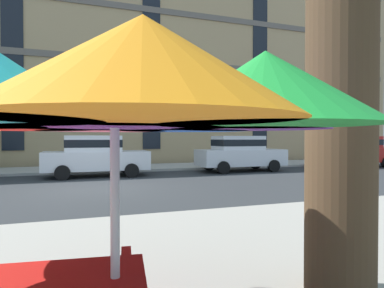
# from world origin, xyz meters

# --- Properties ---
(ground_plane) EXTENTS (120.00, 120.00, 0.00)m
(ground_plane) POSITION_xyz_m (0.00, 0.00, 0.00)
(ground_plane) COLOR #2D3033
(sidewalk_far) EXTENTS (56.00, 3.60, 0.12)m
(sidewalk_far) POSITION_xyz_m (0.00, 6.80, 0.06)
(sidewalk_far) COLOR #B2ADA3
(sidewalk_far) RESTS_ON ground
(apartment_building) EXTENTS (46.01, 12.08, 16.00)m
(apartment_building) POSITION_xyz_m (0.00, 14.99, 8.00)
(apartment_building) COLOR tan
(apartment_building) RESTS_ON ground
(sedan_white) EXTENTS (4.40, 1.98, 1.78)m
(sedan_white) POSITION_xyz_m (0.22, 3.70, 0.95)
(sedan_white) COLOR silver
(sedan_white) RESTS_ON ground
(sedan_white_midblock) EXTENTS (4.40, 1.98, 1.78)m
(sedan_white_midblock) POSITION_xyz_m (7.20, 3.70, 0.95)
(sedan_white_midblock) COLOR silver
(sedan_white_midblock) RESTS_ON ground
(sedan_red) EXTENTS (4.40, 1.98, 1.78)m
(sedan_red) POSITION_xyz_m (14.69, 3.70, 0.95)
(sedan_red) COLOR #B21E19
(sedan_red) RESTS_ON ground
(patio_umbrella) EXTENTS (3.07, 3.07, 2.19)m
(patio_umbrella) POSITION_xyz_m (-0.29, -9.00, 1.93)
(patio_umbrella) COLOR silver
(patio_umbrella) RESTS_ON ground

